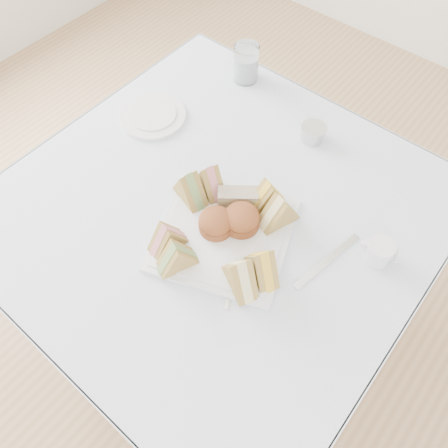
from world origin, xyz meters
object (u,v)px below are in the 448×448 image
Objects in this scene: table at (219,273)px; serving_plate at (224,234)px; water_glass at (246,63)px; creamer_jug at (379,251)px.

serving_plate reaches higher than table.
serving_plate is 2.73× the size of water_glass.
creamer_jug is at bearing -25.97° from water_glass.
water_glass is at bearing 119.93° from table.
serving_plate is at bearing -56.92° from water_glass.
creamer_jug is (0.62, -0.30, -0.03)m from water_glass.
table is 0.39m from serving_plate.
serving_plate is 0.58m from water_glass.
serving_plate is 4.81× the size of creamer_jug.
table is 8.04× the size of water_glass.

